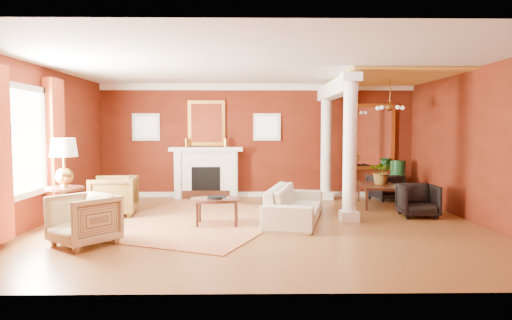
{
  "coord_description": "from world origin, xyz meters",
  "views": [
    {
      "loc": [
        -0.19,
        -8.26,
        1.77
      ],
      "look_at": [
        -0.07,
        0.61,
        1.15
      ],
      "focal_mm": 32.0,
      "sensor_mm": 36.0,
      "label": 1
    }
  ],
  "objects_px": {
    "sofa": "(295,198)",
    "coffee_table": "(217,201)",
    "armchair_leopard": "(114,194)",
    "armchair_stripe": "(84,217)",
    "dining_table": "(378,189)",
    "side_table": "(64,167)"
  },
  "relations": [
    {
      "from": "armchair_leopard",
      "to": "dining_table",
      "type": "xyz_separation_m",
      "value": [
        5.68,
        1.09,
        -0.05
      ]
    },
    {
      "from": "coffee_table",
      "to": "dining_table",
      "type": "xyz_separation_m",
      "value": [
        3.52,
        2.03,
        -0.06
      ]
    },
    {
      "from": "side_table",
      "to": "coffee_table",
      "type": "bearing_deg",
      "value": 6.43
    },
    {
      "from": "sofa",
      "to": "coffee_table",
      "type": "bearing_deg",
      "value": 116.24
    },
    {
      "from": "coffee_table",
      "to": "side_table",
      "type": "xyz_separation_m",
      "value": [
        -2.63,
        -0.3,
        0.64
      ]
    },
    {
      "from": "coffee_table",
      "to": "side_table",
      "type": "height_order",
      "value": "side_table"
    },
    {
      "from": "armchair_leopard",
      "to": "coffee_table",
      "type": "relative_size",
      "value": 0.9
    },
    {
      "from": "sofa",
      "to": "side_table",
      "type": "bearing_deg",
      "value": 111.92
    },
    {
      "from": "sofa",
      "to": "dining_table",
      "type": "xyz_separation_m",
      "value": [
        2.07,
        1.7,
        -0.05
      ]
    },
    {
      "from": "sofa",
      "to": "coffee_table",
      "type": "distance_m",
      "value": 1.49
    },
    {
      "from": "dining_table",
      "to": "coffee_table",
      "type": "bearing_deg",
      "value": 125.87
    },
    {
      "from": "coffee_table",
      "to": "side_table",
      "type": "distance_m",
      "value": 2.73
    },
    {
      "from": "armchair_leopard",
      "to": "side_table",
      "type": "bearing_deg",
      "value": -27.09
    },
    {
      "from": "armchair_leopard",
      "to": "coffee_table",
      "type": "bearing_deg",
      "value": 60.07
    },
    {
      "from": "sofa",
      "to": "armchair_stripe",
      "type": "bearing_deg",
      "value": 130.43
    },
    {
      "from": "armchair_stripe",
      "to": "side_table",
      "type": "relative_size",
      "value": 0.53
    },
    {
      "from": "armchair_leopard",
      "to": "side_table",
      "type": "distance_m",
      "value": 1.48
    },
    {
      "from": "sofa",
      "to": "armchair_leopard",
      "type": "xyz_separation_m",
      "value": [
        -3.61,
        0.61,
        0.0
      ]
    },
    {
      "from": "armchair_stripe",
      "to": "coffee_table",
      "type": "bearing_deg",
      "value": 75.88
    },
    {
      "from": "sofa",
      "to": "armchair_stripe",
      "type": "xyz_separation_m",
      "value": [
        -3.36,
        -1.74,
        -0.02
      ]
    },
    {
      "from": "armchair_stripe",
      "to": "side_table",
      "type": "bearing_deg",
      "value": 162.77
    },
    {
      "from": "dining_table",
      "to": "side_table",
      "type": "bearing_deg",
      "value": 116.59
    }
  ]
}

